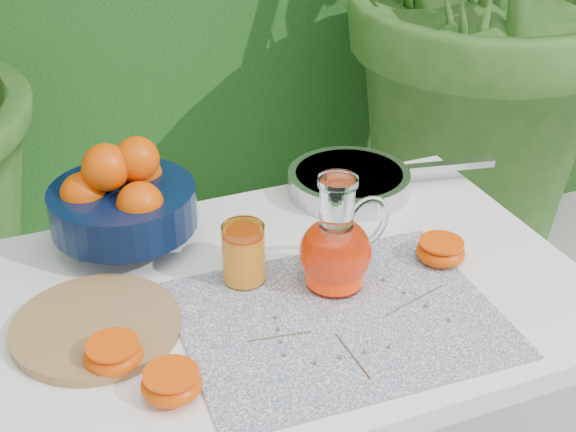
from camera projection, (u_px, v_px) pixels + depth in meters
name	position (u px, v px, depth m)	size (l,w,h in m)	color
white_table	(292.00, 324.00, 1.42)	(1.00, 0.70, 0.75)	white
placemat	(339.00, 318.00, 1.30)	(0.51, 0.39, 0.00)	#0B1A3F
cutting_board	(96.00, 326.00, 1.27)	(0.27, 0.27, 0.02)	olive
fruit_bowl	(121.00, 198.00, 1.45)	(0.34, 0.34, 0.21)	black
juice_pitcher	(337.00, 248.00, 1.34)	(0.19, 0.15, 0.20)	white
juice_tumbler	(244.00, 255.00, 1.36)	(0.08, 0.08, 0.11)	white
saute_pan	(351.00, 181.00, 1.66)	(0.46, 0.30, 0.05)	#B9B9BE
orange_halves	(256.00, 324.00, 1.25)	(0.72, 0.27, 0.04)	#D05A02
thyme_sprigs	(353.00, 328.00, 1.27)	(0.36, 0.22, 0.01)	brown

